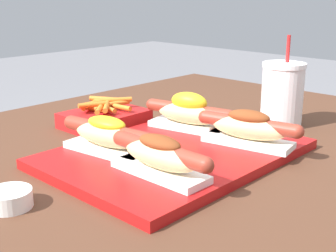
{
  "coord_description": "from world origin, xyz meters",
  "views": [
    {
      "loc": [
        -0.58,
        -0.59,
        1.01
      ],
      "look_at": [
        0.02,
        -0.02,
        0.76
      ],
      "focal_mm": 50.0,
      "sensor_mm": 36.0,
      "label": 1
    }
  ],
  "objects_px": {
    "hot_dog_1": "(248,128)",
    "drink_cup": "(282,94)",
    "hot_dog_2": "(107,135)",
    "hot_dog_3": "(189,113)",
    "serving_tray": "(176,153)",
    "hot_dog_0": "(160,155)",
    "fries_basket": "(105,117)",
    "sauce_bowl": "(10,198)"
  },
  "relations": [
    {
      "from": "hot_dog_1",
      "to": "drink_cup",
      "type": "distance_m",
      "value": 0.22
    },
    {
      "from": "hot_dog_2",
      "to": "drink_cup",
      "type": "height_order",
      "value": "drink_cup"
    },
    {
      "from": "hot_dog_3",
      "to": "drink_cup",
      "type": "bearing_deg",
      "value": -25.0
    },
    {
      "from": "serving_tray",
      "to": "hot_dog_0",
      "type": "relative_size",
      "value": 2.19
    },
    {
      "from": "hot_dog_1",
      "to": "drink_cup",
      "type": "bearing_deg",
      "value": 13.76
    },
    {
      "from": "hot_dog_3",
      "to": "hot_dog_0",
      "type": "bearing_deg",
      "value": -149.48
    },
    {
      "from": "fries_basket",
      "to": "hot_dog_0",
      "type": "bearing_deg",
      "value": -115.36
    },
    {
      "from": "hot_dog_0",
      "to": "fries_basket",
      "type": "distance_m",
      "value": 0.36
    },
    {
      "from": "hot_dog_0",
      "to": "sauce_bowl",
      "type": "height_order",
      "value": "hot_dog_0"
    },
    {
      "from": "serving_tray",
      "to": "hot_dog_2",
      "type": "height_order",
      "value": "hot_dog_2"
    },
    {
      "from": "serving_tray",
      "to": "hot_dog_2",
      "type": "relative_size",
      "value": 2.2
    },
    {
      "from": "hot_dog_1",
      "to": "fries_basket",
      "type": "distance_m",
      "value": 0.35
    },
    {
      "from": "hot_dog_2",
      "to": "fries_basket",
      "type": "relative_size",
      "value": 1.2
    },
    {
      "from": "hot_dog_2",
      "to": "drink_cup",
      "type": "xyz_separation_m",
      "value": [
        0.42,
        -0.11,
        0.02
      ]
    },
    {
      "from": "serving_tray",
      "to": "drink_cup",
      "type": "distance_m",
      "value": 0.33
    },
    {
      "from": "hot_dog_0",
      "to": "hot_dog_3",
      "type": "relative_size",
      "value": 1.02
    },
    {
      "from": "hot_dog_1",
      "to": "hot_dog_2",
      "type": "relative_size",
      "value": 0.99
    },
    {
      "from": "serving_tray",
      "to": "drink_cup",
      "type": "bearing_deg",
      "value": -5.55
    },
    {
      "from": "hot_dog_0",
      "to": "sauce_bowl",
      "type": "bearing_deg",
      "value": 153.4
    },
    {
      "from": "serving_tray",
      "to": "hot_dog_3",
      "type": "relative_size",
      "value": 2.23
    },
    {
      "from": "hot_dog_0",
      "to": "hot_dog_2",
      "type": "distance_m",
      "value": 0.14
    },
    {
      "from": "drink_cup",
      "to": "serving_tray",
      "type": "bearing_deg",
      "value": 174.45
    },
    {
      "from": "hot_dog_1",
      "to": "sauce_bowl",
      "type": "distance_m",
      "value": 0.44
    },
    {
      "from": "serving_tray",
      "to": "sauce_bowl",
      "type": "height_order",
      "value": "sauce_bowl"
    },
    {
      "from": "hot_dog_3",
      "to": "fries_basket",
      "type": "relative_size",
      "value": 1.19
    },
    {
      "from": "drink_cup",
      "to": "hot_dog_0",
      "type": "bearing_deg",
      "value": -175.46
    },
    {
      "from": "hot_dog_2",
      "to": "sauce_bowl",
      "type": "height_order",
      "value": "hot_dog_2"
    },
    {
      "from": "drink_cup",
      "to": "fries_basket",
      "type": "distance_m",
      "value": 0.41
    },
    {
      "from": "hot_dog_0",
      "to": "hot_dog_3",
      "type": "bearing_deg",
      "value": 30.52
    },
    {
      "from": "hot_dog_1",
      "to": "fries_basket",
      "type": "xyz_separation_m",
      "value": [
        -0.07,
        0.34,
        -0.03
      ]
    },
    {
      "from": "hot_dog_0",
      "to": "drink_cup",
      "type": "distance_m",
      "value": 0.44
    },
    {
      "from": "drink_cup",
      "to": "fries_basket",
      "type": "height_order",
      "value": "drink_cup"
    },
    {
      "from": "hot_dog_1",
      "to": "sauce_bowl",
      "type": "xyz_separation_m",
      "value": [
        -0.43,
        0.12,
        -0.04
      ]
    },
    {
      "from": "hot_dog_2",
      "to": "sauce_bowl",
      "type": "xyz_separation_m",
      "value": [
        -0.22,
        -0.04,
        -0.04
      ]
    },
    {
      "from": "sauce_bowl",
      "to": "hot_dog_3",
      "type": "bearing_deg",
      "value": 3.99
    },
    {
      "from": "drink_cup",
      "to": "fries_basket",
      "type": "xyz_separation_m",
      "value": [
        -0.28,
        0.29,
        -0.05
      ]
    },
    {
      "from": "sauce_bowl",
      "to": "drink_cup",
      "type": "bearing_deg",
      "value": -6.07
    },
    {
      "from": "hot_dog_0",
      "to": "drink_cup",
      "type": "relative_size",
      "value": 1.03
    },
    {
      "from": "hot_dog_2",
      "to": "sauce_bowl",
      "type": "bearing_deg",
      "value": -169.27
    },
    {
      "from": "hot_dog_3",
      "to": "fries_basket",
      "type": "distance_m",
      "value": 0.21
    },
    {
      "from": "serving_tray",
      "to": "sauce_bowl",
      "type": "bearing_deg",
      "value": 173.4
    },
    {
      "from": "serving_tray",
      "to": "hot_dog_0",
      "type": "height_order",
      "value": "hot_dog_0"
    }
  ]
}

